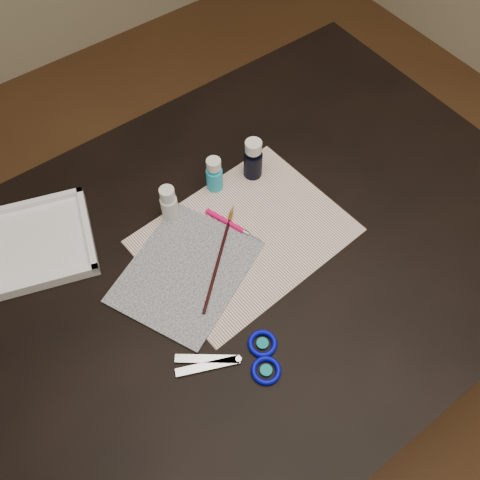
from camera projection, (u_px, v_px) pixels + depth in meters
ground at (240, 379)px, 1.69m from camera, size 3.50×3.50×0.02m
table at (240, 330)px, 1.37m from camera, size 1.30×0.90×0.75m
paper at (245, 236)px, 1.08m from camera, size 0.42×0.33×0.00m
canvas at (186, 271)px, 1.03m from camera, size 0.33×0.30×0.00m
paint_bottle_white at (169, 203)px, 1.07m from camera, size 0.04×0.04×0.08m
paint_bottle_cyan at (214, 174)px, 1.11m from camera, size 0.04×0.04×0.08m
paint_bottle_navy at (253, 159)px, 1.13m from camera, size 0.04×0.04×0.10m
paintbrush at (220, 256)px, 1.04m from camera, size 0.20×0.17×0.01m
craft_knife at (234, 226)px, 1.08m from camera, size 0.06×0.13×0.01m
scissors at (229, 364)px, 0.93m from camera, size 0.23×0.18×0.01m
palette_tray at (39, 242)px, 1.06m from camera, size 0.26×0.26×0.02m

